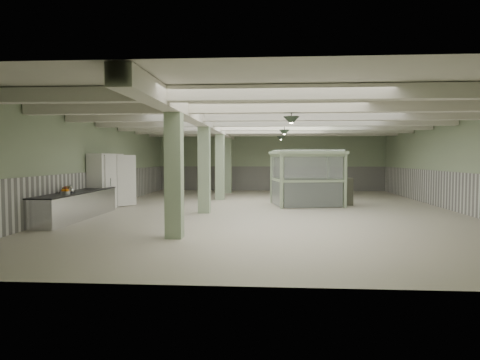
# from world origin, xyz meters

# --- Properties ---
(floor) EXTENTS (20.00, 20.00, 0.00)m
(floor) POSITION_xyz_m (0.00, 0.00, 0.00)
(floor) COLOR beige
(floor) RESTS_ON ground
(ceiling) EXTENTS (14.00, 20.00, 0.02)m
(ceiling) POSITION_xyz_m (0.00, 0.00, 3.60)
(ceiling) COLOR silver
(ceiling) RESTS_ON wall_back
(wall_back) EXTENTS (14.00, 0.02, 3.60)m
(wall_back) POSITION_xyz_m (0.00, 10.00, 1.80)
(wall_back) COLOR #8FA180
(wall_back) RESTS_ON floor
(wall_front) EXTENTS (14.00, 0.02, 3.60)m
(wall_front) POSITION_xyz_m (0.00, -10.00, 1.80)
(wall_front) COLOR #8FA180
(wall_front) RESTS_ON floor
(wall_left) EXTENTS (0.02, 20.00, 3.60)m
(wall_left) POSITION_xyz_m (-7.00, 0.00, 1.80)
(wall_left) COLOR #8FA180
(wall_left) RESTS_ON floor
(wall_right) EXTENTS (0.02, 20.00, 3.60)m
(wall_right) POSITION_xyz_m (7.00, 0.00, 1.80)
(wall_right) COLOR #8FA180
(wall_right) RESTS_ON floor
(wainscot_left) EXTENTS (0.05, 19.90, 1.50)m
(wainscot_left) POSITION_xyz_m (-6.97, 0.00, 0.75)
(wainscot_left) COLOR white
(wainscot_left) RESTS_ON floor
(wainscot_right) EXTENTS (0.05, 19.90, 1.50)m
(wainscot_right) POSITION_xyz_m (6.97, 0.00, 0.75)
(wainscot_right) COLOR white
(wainscot_right) RESTS_ON floor
(wainscot_back) EXTENTS (13.90, 0.05, 1.50)m
(wainscot_back) POSITION_xyz_m (0.00, 9.97, 0.75)
(wainscot_back) COLOR white
(wainscot_back) RESTS_ON floor
(girder) EXTENTS (0.45, 19.90, 0.40)m
(girder) POSITION_xyz_m (-2.50, 0.00, 3.38)
(girder) COLOR silver
(girder) RESTS_ON ceiling
(beam_a) EXTENTS (13.90, 0.35, 0.32)m
(beam_a) POSITION_xyz_m (0.00, -7.50, 3.42)
(beam_a) COLOR silver
(beam_a) RESTS_ON ceiling
(beam_b) EXTENTS (13.90, 0.35, 0.32)m
(beam_b) POSITION_xyz_m (0.00, -5.00, 3.42)
(beam_b) COLOR silver
(beam_b) RESTS_ON ceiling
(beam_c) EXTENTS (13.90, 0.35, 0.32)m
(beam_c) POSITION_xyz_m (0.00, -2.50, 3.42)
(beam_c) COLOR silver
(beam_c) RESTS_ON ceiling
(beam_d) EXTENTS (13.90, 0.35, 0.32)m
(beam_d) POSITION_xyz_m (0.00, 0.00, 3.42)
(beam_d) COLOR silver
(beam_d) RESTS_ON ceiling
(beam_e) EXTENTS (13.90, 0.35, 0.32)m
(beam_e) POSITION_xyz_m (0.00, 2.50, 3.42)
(beam_e) COLOR silver
(beam_e) RESTS_ON ceiling
(beam_f) EXTENTS (13.90, 0.35, 0.32)m
(beam_f) POSITION_xyz_m (0.00, 5.00, 3.42)
(beam_f) COLOR silver
(beam_f) RESTS_ON ceiling
(beam_g) EXTENTS (13.90, 0.35, 0.32)m
(beam_g) POSITION_xyz_m (0.00, 7.50, 3.42)
(beam_g) COLOR silver
(beam_g) RESTS_ON ceiling
(column_a) EXTENTS (0.42, 0.42, 3.60)m
(column_a) POSITION_xyz_m (-2.50, -6.00, 1.80)
(column_a) COLOR #9CB491
(column_a) RESTS_ON floor
(column_b) EXTENTS (0.42, 0.42, 3.60)m
(column_b) POSITION_xyz_m (-2.50, -1.00, 1.80)
(column_b) COLOR #9CB491
(column_b) RESTS_ON floor
(column_c) EXTENTS (0.42, 0.42, 3.60)m
(column_c) POSITION_xyz_m (-2.50, 4.00, 1.80)
(column_c) COLOR #9CB491
(column_c) RESTS_ON floor
(column_d) EXTENTS (0.42, 0.42, 3.60)m
(column_d) POSITION_xyz_m (-2.50, 8.00, 1.80)
(column_d) COLOR #9CB491
(column_d) RESTS_ON floor
(pendant_front) EXTENTS (0.44, 0.44, 0.22)m
(pendant_front) POSITION_xyz_m (0.50, -5.00, 3.05)
(pendant_front) COLOR #29372B
(pendant_front) RESTS_ON ceiling
(pendant_mid) EXTENTS (0.44, 0.44, 0.22)m
(pendant_mid) POSITION_xyz_m (0.50, 0.50, 3.05)
(pendant_mid) COLOR #29372B
(pendant_mid) RESTS_ON ceiling
(pendant_back) EXTENTS (0.44, 0.44, 0.22)m
(pendant_back) POSITION_xyz_m (0.50, 5.50, 3.05)
(pendant_back) COLOR #29372B
(pendant_back) RESTS_ON ceiling
(prep_counter) EXTENTS (0.86, 4.92, 0.91)m
(prep_counter) POSITION_xyz_m (-6.54, -2.81, 0.46)
(prep_counter) COLOR silver
(prep_counter) RESTS_ON floor
(pitcher_near) EXTENTS (0.22, 0.24, 0.25)m
(pitcher_near) POSITION_xyz_m (-6.37, -3.55, 1.03)
(pitcher_near) COLOR silver
(pitcher_near) RESTS_ON prep_counter
(pitcher_far) EXTENTS (0.24, 0.26, 0.26)m
(pitcher_far) POSITION_xyz_m (-6.62, -3.11, 1.03)
(pitcher_far) COLOR silver
(pitcher_far) RESTS_ON prep_counter
(veg_colander) EXTENTS (0.56, 0.56, 0.20)m
(veg_colander) POSITION_xyz_m (-6.65, -3.22, 1.00)
(veg_colander) COLOR #404146
(veg_colander) RESTS_ON prep_counter
(orange_bowl) EXTENTS (0.38, 0.38, 0.10)m
(orange_bowl) POSITION_xyz_m (-6.38, -3.93, 0.95)
(orange_bowl) COLOR #B2B2B7
(orange_bowl) RESTS_ON prep_counter
(walkin_cooler) EXTENTS (1.06, 2.43, 2.22)m
(walkin_cooler) POSITION_xyz_m (-6.62, 0.11, 1.11)
(walkin_cooler) COLOR white
(walkin_cooler) RESTS_ON floor
(guard_booth) EXTENTS (3.27, 2.91, 2.39)m
(guard_booth) POSITION_xyz_m (1.51, 1.81, 1.61)
(guard_booth) COLOR #9EB38F
(guard_booth) RESTS_ON floor
(filing_cabinet) EXTENTS (0.43, 0.58, 1.17)m
(filing_cabinet) POSITION_xyz_m (3.28, 2.00, 0.59)
(filing_cabinet) COLOR #535446
(filing_cabinet) RESTS_ON floor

